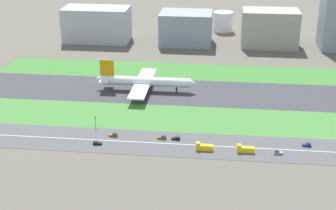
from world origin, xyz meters
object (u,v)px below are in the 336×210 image
Objects in this scene: car_4 at (278,152)px; office_tower at (270,28)px; truck_1 at (245,149)px; truck_0 at (204,147)px; car_0 at (162,137)px; traffic_light at (95,122)px; car_3 at (176,138)px; hangar_building at (186,28)px; car_5 at (114,135)px; terminal_building at (97,24)px; fuel_tank_west at (197,23)px; airliner at (143,81)px; car_1 at (307,145)px; car_2 at (97,143)px; fuel_tank_centre at (223,22)px.

office_tower is at bearing -92.41° from car_4.
truck_1 is 1.00× the size of truck_0.
traffic_light is at bearing 167.84° from car_0.
hangar_building is at bearing 93.10° from car_3.
office_tower is at bearing 63.30° from car_5.
terminal_building is 1.29× the size of hangar_building.
fuel_tank_west is at bearing 143.98° from office_tower.
car_4 is 201.70m from hangar_building.
traffic_light is 222.85m from fuel_tank_west.
truck_0 is 1.17× the size of traffic_light.
airliner reaches higher than car_4.
car_5 is 0.27× the size of fuel_tank_west.
car_0 is 7.16m from car_3.
car_3 is 0.08× the size of terminal_building.
traffic_light reaches higher than car_1.
car_0 is 38.11m from traffic_light.
traffic_light is (-79.08, 17.99, 2.62)m from truck_1.
car_2 is at bearing 0.00° from car_4.
car_4 is at bearing -77.21° from fuel_tank_west.
car_0 is (-57.86, 10.00, 0.00)m from car_4.
car_5 is 1.00× the size of car_4.
hangar_building is at bearing 81.06° from airliner.
fuel_tank_west is at bearing 81.48° from hangar_building.
car_1 is 0.27× the size of fuel_tank_west.
truck_0 is 197.46m from office_tower.
truck_1 is 1.91× the size of car_2.
terminal_building is at bearing 180.00° from office_tower.
fuel_tank_west reaches higher than car_4.
traffic_light is at bearing -100.64° from fuel_tank_west.
car_3 is 227.10m from fuel_tank_west.
car_3 is (7.16, 0.00, 0.00)m from car_0.
traffic_light is (-11.51, 7.99, 3.37)m from car_5.
car_3 is at bearing -95.13° from fuel_tank_centre.
traffic_light is 202.52m from office_tower.
fuel_tank_west is at bearing 82.56° from car_5.
car_3 is (-34.81, 10.00, -0.75)m from truck_1.
fuel_tank_centre is (20.37, 227.00, 7.97)m from car_3.
car_0 is at bearing 180.00° from car_3.
truck_1 is 15.91m from car_4.
hangar_building is (-75.76, 182.00, 12.32)m from car_1.
car_4 is (36.05, 0.00, -0.75)m from truck_0.
fuel_tank_centre is at bearing 73.15° from airliner.
fuel_tank_west is (-37.92, 237.00, 5.21)m from truck_1.
car_2 is (-11.35, -78.00, -5.31)m from airliner.
fuel_tank_centre is at bearing 56.11° from hangar_building.
car_5 is 14.41m from traffic_light.
hangar_building is at bearing 82.83° from car_5.
airliner is 88.91m from truck_0.
truck_1 reaches higher than car_4.
car_4 is at bearing -6.83° from car_5.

